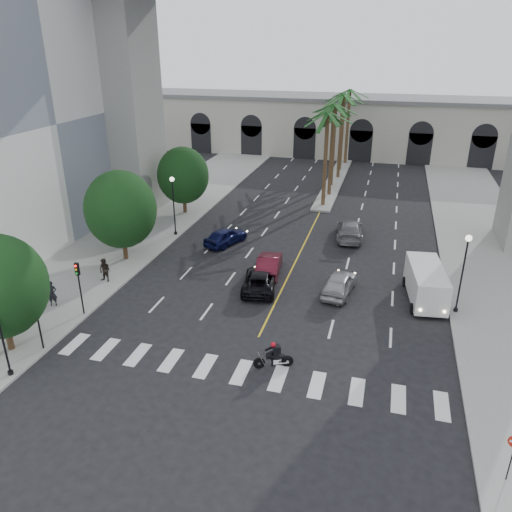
# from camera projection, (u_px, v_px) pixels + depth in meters

# --- Properties ---
(ground) EXTENTS (140.00, 140.00, 0.00)m
(ground) POSITION_uv_depth(u_px,v_px,m) (249.00, 356.00, 27.51)
(ground) COLOR black
(ground) RESTS_ON ground
(sidewalk_left) EXTENTS (8.00, 100.00, 0.15)m
(sidewalk_left) POSITION_uv_depth(u_px,v_px,m) (134.00, 235.00, 44.38)
(sidewalk_left) COLOR gray
(sidewalk_left) RESTS_ON ground
(sidewalk_right) EXTENTS (8.00, 100.00, 0.15)m
(sidewalk_right) POSITION_uv_depth(u_px,v_px,m) (498.00, 273.00, 37.12)
(sidewalk_right) COLOR gray
(sidewalk_right) RESTS_ON ground
(median) EXTENTS (2.00, 24.00, 0.20)m
(median) POSITION_uv_depth(u_px,v_px,m) (335.00, 181.00, 61.09)
(median) COLOR gray
(median) RESTS_ON ground
(pier_building) EXTENTS (71.00, 10.50, 8.50)m
(pier_building) POSITION_uv_depth(u_px,v_px,m) (350.00, 126.00, 74.47)
(pier_building) COLOR #B1AF9F
(pier_building) RESTS_ON ground
(bridge) EXTENTS (75.00, 13.00, 26.00)m
(bridge) POSITION_uv_depth(u_px,v_px,m) (368.00, 5.00, 38.78)
(bridge) COLOR gray
(bridge) RESTS_ON ground
(palm_a) EXTENTS (3.20, 3.20, 10.30)m
(palm_a) POSITION_uv_depth(u_px,v_px,m) (328.00, 117.00, 48.66)
(palm_a) COLOR #47331E
(palm_a) RESTS_ON ground
(palm_b) EXTENTS (3.20, 3.20, 10.60)m
(palm_b) POSITION_uv_depth(u_px,v_px,m) (334.00, 109.00, 52.07)
(palm_b) COLOR #47331E
(palm_b) RESTS_ON ground
(palm_c) EXTENTS (3.20, 3.20, 10.10)m
(palm_c) POSITION_uv_depth(u_px,v_px,m) (336.00, 109.00, 55.86)
(palm_c) COLOR #47331E
(palm_c) RESTS_ON ground
(palm_d) EXTENTS (3.20, 3.20, 10.90)m
(palm_d) POSITION_uv_depth(u_px,v_px,m) (343.00, 99.00, 59.02)
(palm_d) COLOR #47331E
(palm_d) RESTS_ON ground
(palm_e) EXTENTS (3.20, 3.20, 10.40)m
(palm_e) POSITION_uv_depth(u_px,v_px,m) (344.00, 99.00, 62.81)
(palm_e) COLOR #47331E
(palm_e) RESTS_ON ground
(palm_f) EXTENTS (3.20, 3.20, 10.70)m
(palm_f) POSITION_uv_depth(u_px,v_px,m) (350.00, 94.00, 66.16)
(palm_f) COLOR #47331E
(palm_f) RESTS_ON ground
(street_tree_mid) EXTENTS (5.44, 5.44, 7.21)m
(street_tree_mid) POSITION_uv_depth(u_px,v_px,m) (121.00, 209.00, 37.83)
(street_tree_mid) COLOR #382616
(street_tree_mid) RESTS_ON ground
(street_tree_far) EXTENTS (5.04, 5.04, 6.68)m
(street_tree_far) POSITION_uv_depth(u_px,v_px,m) (183.00, 175.00, 48.57)
(street_tree_far) COLOR #382616
(street_tree_far) RESTS_ON ground
(lamp_post_left_far) EXTENTS (0.40, 0.40, 5.35)m
(lamp_post_left_far) POSITION_uv_depth(u_px,v_px,m) (173.00, 201.00, 43.14)
(lamp_post_left_far) COLOR black
(lamp_post_left_far) RESTS_ON ground
(lamp_post_right) EXTENTS (0.40, 0.40, 5.35)m
(lamp_post_right) POSITION_uv_depth(u_px,v_px,m) (463.00, 267.00, 30.55)
(lamp_post_right) COLOR black
(lamp_post_right) RESTS_ON ground
(traffic_signal_near) EXTENTS (0.25, 0.18, 3.65)m
(traffic_signal_near) POSITION_uv_depth(u_px,v_px,m) (36.00, 311.00, 27.03)
(traffic_signal_near) COLOR black
(traffic_signal_near) RESTS_ON ground
(traffic_signal_far) EXTENTS (0.25, 0.18, 3.65)m
(traffic_signal_far) POSITION_uv_depth(u_px,v_px,m) (79.00, 280.00, 30.57)
(traffic_signal_far) COLOR black
(traffic_signal_far) RESTS_ON ground
(motorcycle_rider) EXTENTS (2.04, 0.93, 1.55)m
(motorcycle_rider) POSITION_uv_depth(u_px,v_px,m) (275.00, 356.00, 26.33)
(motorcycle_rider) COLOR black
(motorcycle_rider) RESTS_ON ground
(car_a) EXTENTS (2.29, 4.57, 1.49)m
(car_a) POSITION_uv_depth(u_px,v_px,m) (339.00, 283.00, 34.07)
(car_a) COLOR #99999D
(car_a) RESTS_ON ground
(car_b) EXTENTS (2.13, 4.71, 1.50)m
(car_b) POSITION_uv_depth(u_px,v_px,m) (269.00, 264.00, 36.96)
(car_b) COLOR #4C0F1C
(car_b) RESTS_ON ground
(car_c) EXTENTS (2.92, 5.09, 1.34)m
(car_c) POSITION_uv_depth(u_px,v_px,m) (260.00, 280.00, 34.68)
(car_c) COLOR black
(car_c) RESTS_ON ground
(car_d) EXTENTS (2.74, 5.61, 1.57)m
(car_d) POSITION_uv_depth(u_px,v_px,m) (350.00, 230.00, 43.60)
(car_d) COLOR slate
(car_d) RESTS_ON ground
(car_e) EXTENTS (3.16, 4.64, 1.47)m
(car_e) POSITION_uv_depth(u_px,v_px,m) (226.00, 236.00, 42.31)
(car_e) COLOR #0D103C
(car_e) RESTS_ON ground
(cargo_van) EXTENTS (2.79, 5.75, 2.36)m
(cargo_van) POSITION_uv_depth(u_px,v_px,m) (426.00, 283.00, 32.86)
(cargo_van) COLOR silver
(cargo_van) RESTS_ON ground
(pedestrian_a) EXTENTS (0.74, 0.63, 1.71)m
(pedestrian_a) POSITION_uv_depth(u_px,v_px,m) (52.00, 294.00, 32.14)
(pedestrian_a) COLOR black
(pedestrian_a) RESTS_ON sidewalk_left
(pedestrian_b) EXTENTS (0.91, 0.74, 1.74)m
(pedestrian_b) POSITION_uv_depth(u_px,v_px,m) (105.00, 270.00, 35.37)
(pedestrian_b) COLOR black
(pedestrian_b) RESTS_ON sidewalk_left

